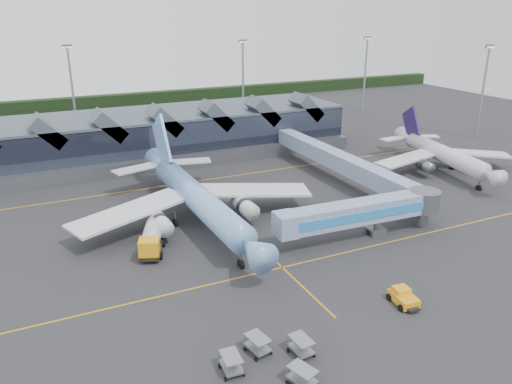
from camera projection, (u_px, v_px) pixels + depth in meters
name	position (u px, v px, depth m)	size (l,w,h in m)	color
ground	(255.00, 242.00, 69.31)	(260.00, 260.00, 0.00)	#28272A
taxi_stripes	(228.00, 216.00, 77.79)	(120.00, 60.00, 0.01)	#C68917
tree_line_far	(112.00, 101.00, 161.91)	(260.00, 4.00, 4.00)	black
terminal	(139.00, 136.00, 105.75)	(90.00, 22.25, 12.52)	black
light_masts	(225.00, 83.00, 126.60)	(132.40, 42.56, 22.45)	gray
main_airliner	(195.00, 196.00, 74.60)	(38.06, 43.71, 14.06)	#6691CF
regional_jet	(441.00, 153.00, 98.62)	(29.20, 32.25, 11.10)	silver
jet_bridge	(371.00, 211.00, 70.06)	(26.34, 4.98, 5.57)	#7893C8
fuel_truck	(153.00, 234.00, 67.10)	(5.73, 10.14, 3.44)	black
pushback_tug	(403.00, 297.00, 54.70)	(2.79, 4.04, 1.70)	orange
baggage_carts	(273.00, 356.00, 45.13)	(8.62, 8.34, 1.74)	gray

